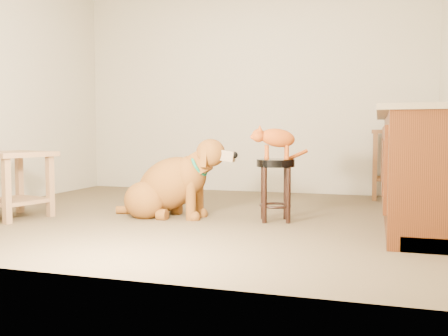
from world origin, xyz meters
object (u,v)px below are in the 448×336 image
(wood_stool, at_px, (391,163))
(golden_retriever, at_px, (171,186))
(padded_stool, at_px, (276,177))
(tabby_kitten, at_px, (274,139))
(side_table, at_px, (13,174))

(wood_stool, xyz_separation_m, golden_retriever, (-1.91, -1.84, -0.13))
(wood_stool, bearing_deg, padded_stool, -118.74)
(wood_stool, distance_m, golden_retriever, 2.66)
(wood_stool, bearing_deg, tabby_kitten, -119.00)
(padded_stool, xyz_separation_m, golden_retriever, (-0.94, -0.07, -0.10))
(padded_stool, height_order, tabby_kitten, tabby_kitten)
(side_table, bearing_deg, padded_stool, 13.14)
(padded_stool, relative_size, tabby_kitten, 1.14)
(side_table, bearing_deg, tabby_kitten, 13.16)
(side_table, xyz_separation_m, tabby_kitten, (2.24, 0.52, 0.32))
(wood_stool, distance_m, tabby_kitten, 2.05)
(padded_stool, height_order, side_table, side_table)
(padded_stool, relative_size, golden_retriever, 0.45)
(padded_stool, distance_m, golden_retriever, 0.95)
(golden_retriever, relative_size, tabby_kitten, 2.55)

